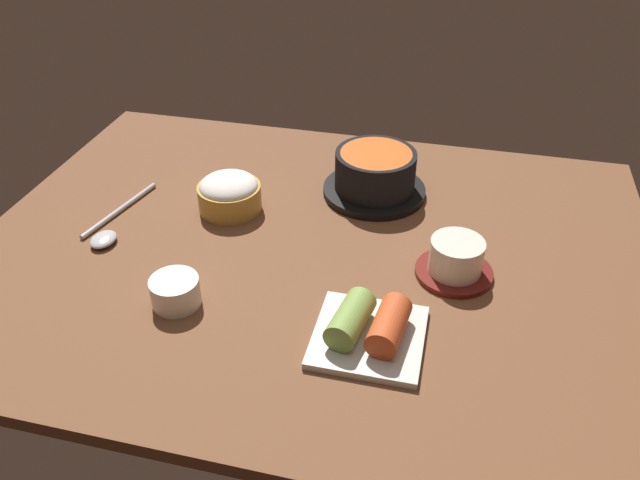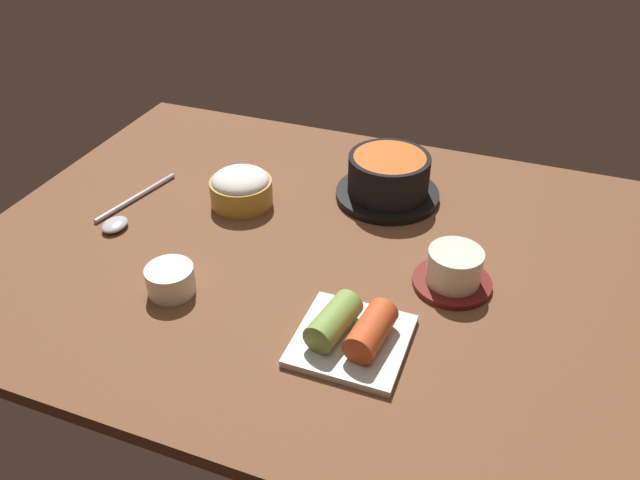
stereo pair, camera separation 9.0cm
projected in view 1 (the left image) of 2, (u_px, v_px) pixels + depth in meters
The scene contains 7 objects.
dining_table at pixel (310, 252), 94.17cm from camera, with size 100.00×76.00×2.00cm, color brown.
stone_pot at pixel (375, 174), 103.77cm from camera, with size 17.12×17.12×7.69cm.
rice_bowl at pixel (229, 193), 100.40cm from camera, with size 10.13×10.13×6.01cm.
tea_cup_with_saucer at pixel (456, 260), 86.78cm from camera, with size 10.84×10.84×5.61cm.
kimchi_plate at pixel (369, 328), 76.67cm from camera, with size 13.47×13.47×4.90cm.
side_bowl_near at pixel (175, 291), 82.21cm from camera, with size 6.50×6.50×3.86cm.
spoon at pixel (109, 229), 96.41cm from camera, with size 5.92×19.39×1.35cm.
Camera 1 is at (19.16, -73.04, 57.31)cm, focal length 35.34 mm.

